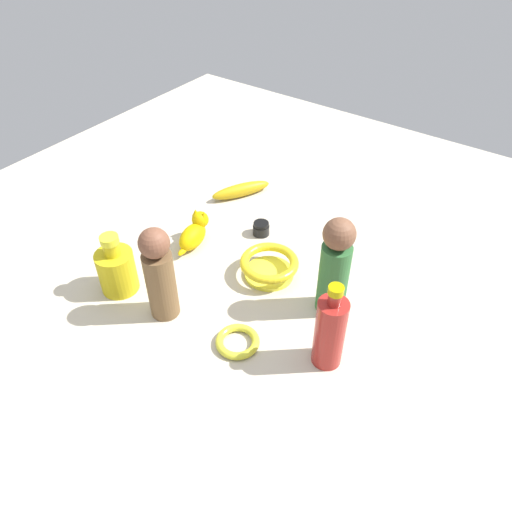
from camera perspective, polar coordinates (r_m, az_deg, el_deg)
ground at (r=1.27m, az=0.00°, el=-1.78°), size 2.00×2.00×0.00m
cat_figurine at (r=1.34m, az=-7.23°, el=2.73°), size 0.14×0.07×0.09m
bowl at (r=1.24m, az=1.56°, el=-1.08°), size 0.15×0.15×0.05m
person_figure_child at (r=1.10m, az=9.17°, el=-1.19°), size 0.07×0.07×0.26m
banana at (r=1.54m, az=-1.77°, el=7.69°), size 0.19×0.13×0.04m
bangle at (r=1.10m, az=-2.17°, el=-9.94°), size 0.10×0.10×0.02m
bottle_tall at (r=1.02m, az=8.62°, el=-8.69°), size 0.06×0.06×0.22m
person_figure_adult at (r=1.10m, az=-11.22°, el=-2.03°), size 0.09×0.09×0.24m
nail_polish_jar at (r=1.38m, az=0.60°, el=3.25°), size 0.05×0.05×0.04m
bottle_short at (r=1.23m, az=-15.96°, el=-1.49°), size 0.09×0.09×0.16m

